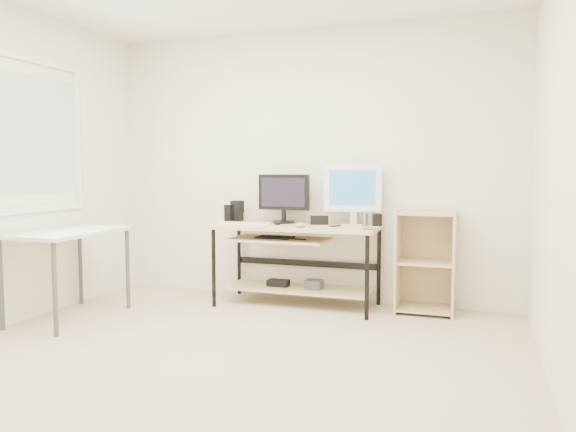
# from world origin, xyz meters

# --- Properties ---
(room) EXTENTS (4.01, 4.01, 2.62)m
(room) POSITION_xyz_m (-0.14, 0.04, 1.32)
(room) COLOR beige
(room) RESTS_ON ground
(desk) EXTENTS (1.50, 0.65, 0.75)m
(desk) POSITION_xyz_m (-0.03, 1.66, 0.54)
(desk) COLOR #D5BA87
(desk) RESTS_ON ground
(side_table) EXTENTS (0.60, 1.00, 0.75)m
(side_table) POSITION_xyz_m (-1.68, 0.60, 0.67)
(side_table) COLOR silver
(side_table) RESTS_ON ground
(shelf_unit) EXTENTS (0.50, 0.40, 0.90)m
(shelf_unit) POSITION_xyz_m (1.15, 1.82, 0.45)
(shelf_unit) COLOR #D4B885
(shelf_unit) RESTS_ON ground
(black_monitor) EXTENTS (0.51, 0.21, 0.46)m
(black_monitor) POSITION_xyz_m (-0.18, 1.82, 1.02)
(black_monitor) COLOR black
(black_monitor) RESTS_ON desk
(white_imac) EXTENTS (0.53, 0.17, 0.57)m
(white_imac) POSITION_xyz_m (0.47, 1.86, 1.08)
(white_imac) COLOR silver
(white_imac) RESTS_ON desk
(keyboard) EXTENTS (0.50, 0.17, 0.02)m
(keyboard) POSITION_xyz_m (-0.49, 1.59, 0.76)
(keyboard) COLOR silver
(keyboard) RESTS_ON desk
(mouse) EXTENTS (0.11, 0.15, 0.04)m
(mouse) POSITION_xyz_m (0.08, 1.50, 0.77)
(mouse) COLOR #B5B5BA
(mouse) RESTS_ON desk
(center_speaker) EXTENTS (0.18, 0.12, 0.08)m
(center_speaker) POSITION_xyz_m (0.18, 1.79, 0.79)
(center_speaker) COLOR black
(center_speaker) RESTS_ON desk
(speaker_left) EXTENTS (0.11, 0.11, 0.20)m
(speaker_left) POSITION_xyz_m (-0.69, 1.86, 0.86)
(speaker_left) COLOR black
(speaker_left) RESTS_ON desk
(speaker_right) EXTENTS (0.12, 0.12, 0.11)m
(speaker_right) POSITION_xyz_m (0.70, 1.85, 0.80)
(speaker_right) COLOR black
(speaker_right) RESTS_ON desk
(audio_controller) EXTENTS (0.10, 0.08, 0.17)m
(audio_controller) POSITION_xyz_m (-0.70, 1.68, 0.84)
(audio_controller) COLOR black
(audio_controller) RESTS_ON desk
(volume_puck) EXTENTS (0.06, 0.06, 0.02)m
(volume_puck) POSITION_xyz_m (-0.19, 1.64, 0.76)
(volume_puck) COLOR black
(volume_puck) RESTS_ON desk
(smartphone) EXTENTS (0.09, 0.12, 0.01)m
(smartphone) POSITION_xyz_m (0.35, 1.68, 0.75)
(smartphone) COLOR black
(smartphone) RESTS_ON desk
(coaster) EXTENTS (0.12, 0.12, 0.01)m
(coaster) POSITION_xyz_m (0.69, 1.49, 0.75)
(coaster) COLOR #966444
(coaster) RESTS_ON desk
(drinking_glass) EXTENTS (0.09, 0.09, 0.15)m
(drinking_glass) POSITION_xyz_m (0.69, 1.49, 0.83)
(drinking_glass) COLOR white
(drinking_glass) RESTS_ON coaster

